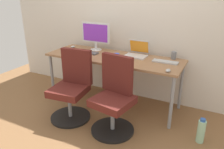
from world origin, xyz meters
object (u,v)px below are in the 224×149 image
at_px(office_chair_right, 114,98).
at_px(water_bottle_on_floor, 201,131).
at_px(open_laptop, 137,52).
at_px(office_chair_left, 72,88).
at_px(coffee_mug, 117,57).
at_px(desktop_monitor, 96,34).

bearing_deg(office_chair_right, water_bottle_on_floor, 11.78).
distance_m(office_chair_right, open_laptop, 0.89).
height_order(office_chair_left, coffee_mug, office_chair_left).
bearing_deg(coffee_mug, office_chair_left, -131.93).
xyz_separation_m(open_laptop, coffee_mug, (-0.17, -0.32, -0.01)).
bearing_deg(coffee_mug, desktop_monitor, 148.22).
xyz_separation_m(water_bottle_on_floor, desktop_monitor, (-1.74, 0.59, 0.85)).
height_order(office_chair_left, desktop_monitor, desktop_monitor).
bearing_deg(open_laptop, office_chair_right, -87.81).
distance_m(water_bottle_on_floor, coffee_mug, 1.41).
bearing_deg(office_chair_right, desktop_monitor, 132.27).
bearing_deg(desktop_monitor, office_chair_left, -83.23).
distance_m(desktop_monitor, open_laptop, 0.73).
bearing_deg(office_chair_right, coffee_mug, 113.27).
height_order(open_laptop, coffee_mug, open_laptop).
relative_size(office_chair_left, water_bottle_on_floor, 3.03).
relative_size(water_bottle_on_floor, open_laptop, 1.00).
bearing_deg(desktop_monitor, open_laptop, -0.05).
relative_size(water_bottle_on_floor, desktop_monitor, 0.65).
bearing_deg(open_laptop, water_bottle_on_floor, -29.43).
distance_m(desktop_monitor, coffee_mug, 0.65).
height_order(water_bottle_on_floor, open_laptop, open_laptop).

